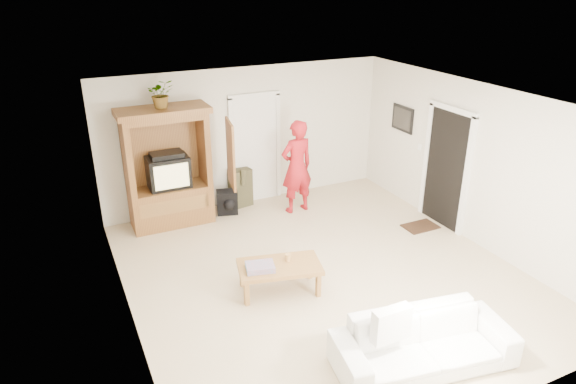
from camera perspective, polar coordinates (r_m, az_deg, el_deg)
name	(u,v)px	position (r m, az deg, el deg)	size (l,w,h in m)	color
floor	(323,274)	(7.76, 3.91, -9.05)	(6.00, 6.00, 0.00)	tan
ceiling	(328,102)	(6.75, 4.51, 9.98)	(6.00, 6.00, 0.00)	white
wall_back	(247,137)	(9.71, -4.57, 6.14)	(5.50, 5.50, 0.00)	silver
wall_front	(488,312)	(5.11, 21.34, -12.32)	(5.50, 5.50, 0.00)	silver
wall_left	(122,234)	(6.38, -17.95, -4.42)	(6.00, 6.00, 0.00)	silver
wall_right	(475,165)	(8.77, 20.06, 2.88)	(6.00, 6.00, 0.00)	silver
armoire	(170,175)	(9.11, -12.99, 1.84)	(1.82, 1.14, 2.10)	brown
door_back	(255,150)	(9.82, -3.64, 4.65)	(0.85, 0.05, 2.04)	white
doorway_right	(446,169)	(9.24, 17.15, 2.43)	(0.05, 0.90, 2.04)	black
framed_picture	(403,119)	(10.01, 12.63, 7.96)	(0.03, 0.60, 0.48)	black
doormat	(420,226)	(9.37, 14.49, -3.72)	(0.60, 0.40, 0.02)	#382316
plant	(161,94)	(8.68, -13.94, 10.55)	(0.42, 0.37, 0.47)	#4C7238
man	(297,167)	(9.37, 0.98, 2.82)	(0.64, 0.42, 1.75)	#A6161E
sofa	(424,343)	(6.21, 14.82, -15.88)	(2.04, 0.80, 0.59)	white
coffee_table	(280,268)	(7.18, -0.95, -8.46)	(1.25, 0.87, 0.42)	olive
towel	(260,267)	(7.03, -3.12, -8.32)	(0.38, 0.28, 0.08)	#C9434F
candle	(288,257)	(7.22, 0.00, -7.28)	(0.08, 0.08, 0.10)	tan
backpack_black	(227,203)	(9.52, -6.76, -1.19)	(0.38, 0.22, 0.47)	black
backpack_olive	(240,187)	(9.82, -5.31, 0.53)	(0.39, 0.29, 0.73)	#47442B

